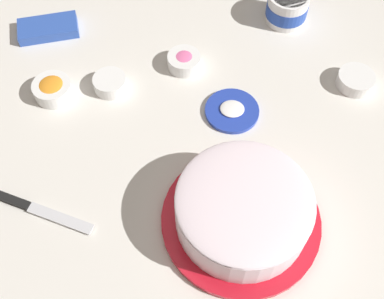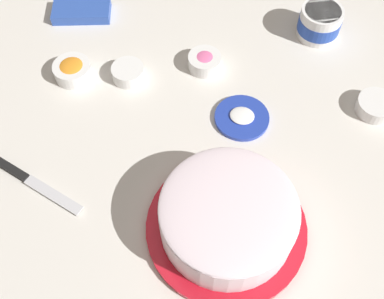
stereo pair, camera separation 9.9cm
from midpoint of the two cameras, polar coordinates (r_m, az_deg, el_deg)
ground_plane at (r=1.06m, az=-5.46°, el=2.41°), size 1.54×1.54×0.00m
frosted_cake at (r=0.90m, az=3.02°, el=-7.64°), size 0.31×0.31×0.11m
frosting_tub at (r=1.27m, az=9.17°, el=16.42°), size 0.11×0.11×0.08m
frosting_tub_lid at (r=1.08m, az=2.25°, el=4.51°), size 0.12×0.12×0.02m
spreading_knife at (r=1.03m, az=-21.62°, el=-6.67°), size 0.23×0.09×0.01m
sprinkle_bowl_pink at (r=1.16m, az=-3.44°, el=10.47°), size 0.08×0.08×0.04m
sprinkle_bowl_orange at (r=1.16m, az=-18.85°, el=6.77°), size 0.09×0.09×0.04m
sprinkle_bowl_yellow at (r=1.17m, az=16.85°, el=7.85°), size 0.09×0.09×0.03m
sprinkle_bowl_green at (r=1.14m, az=-12.32°, el=7.65°), size 0.08×0.08×0.03m
candy_box_lower at (r=1.31m, az=-19.08°, el=13.50°), size 0.16×0.11×0.03m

